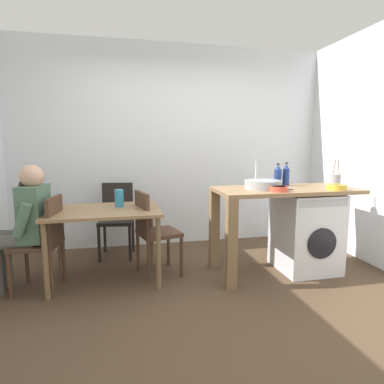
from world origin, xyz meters
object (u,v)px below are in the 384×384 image
Objects in this scene: seated_person at (25,222)px; bottle_squat_brown at (286,175)px; washing_machine at (306,232)px; utensil_crock at (335,180)px; chair_person_seat at (44,238)px; colander at (337,187)px; chair_opposite at (152,228)px; vase at (119,198)px; dining_table at (104,219)px; chair_spare_by_wall at (117,215)px; bottle_tall_green at (278,176)px; mixing_bowl at (279,188)px.

bottle_squat_brown is (2.69, 0.12, 0.37)m from seated_person.
seated_person reaches higher than washing_machine.
washing_machine is at bearing -171.90° from utensil_crock.
chair_person_seat is 0.23m from seated_person.
seated_person reaches higher than colander.
vase is (-0.33, 0.07, 0.32)m from chair_opposite.
utensil_crock reaches higher than dining_table.
utensil_crock reaches higher than vase.
colander reaches higher than chair_spare_by_wall.
colander is at bearing -42.07° from bottle_tall_green.
bottle_squat_brown is (0.11, 0.01, 0.00)m from bottle_tall_green.
colander is at bearing -123.70° from utensil_crock.
dining_table is 0.50m from chair_opposite.
colander is at bearing -50.37° from bottle_squat_brown.
bottle_squat_brown is (2.53, 0.15, 0.53)m from chair_person_seat.
seated_person is (-1.18, -0.12, 0.16)m from chair_opposite.
washing_machine is 4.54× the size of mixing_bowl.
chair_person_seat is 2.93m from colander.
dining_table is 5.81× the size of mixing_bowl.
bottle_squat_brown is (-0.16, 0.20, 0.61)m from washing_machine.
bottle_tall_green is 0.44m from mixing_bowl.
chair_spare_by_wall is at bearing -35.49° from seated_person.
vase is (0.86, 0.19, 0.16)m from seated_person.
bottle_squat_brown is (1.99, 0.04, 0.39)m from dining_table.
colander reaches higher than mixing_bowl.
vase is at bearing 177.52° from bottle_tall_green.
chair_spare_by_wall is 2.24m from washing_machine.
colander is at bearing 63.29° from chair_opposite.
dining_table is 3.67× the size of utensil_crock.
mixing_bowl is 0.64m from colander.
seated_person is at bearing 178.47° from washing_machine.
vase is (-2.36, 0.21, -0.16)m from utensil_crock.
bottle_squat_brown is at bearing 75.99° from chair_opposite.
mixing_bowl is at bearing -162.95° from utensil_crock.
dining_table is at bearing 89.70° from chair_spare_by_wall.
seated_person is 4.01× the size of utensil_crock.
chair_person_seat is 2.59m from bottle_squat_brown.
chair_spare_by_wall is 4.75× the size of mixing_bowl.
bottle_tall_green is 1.34× the size of mixing_bowl.
chair_person_seat is at bearing 173.60° from mixing_bowl.
mixing_bowl is at bearing 152.23° from chair_spare_by_wall.
bottle_tall_green is at bearing 75.59° from chair_opposite.
chair_spare_by_wall is at bearing 144.43° from mixing_bowl.
vase is (-1.73, 0.07, -0.20)m from bottle_tall_green.
dining_table is 0.71m from seated_person.
mixing_bowl is at bearing -12.03° from dining_table.
chair_opposite is 3.56× the size of bottle_tall_green.
bottle_squat_brown is at bearing -78.78° from chair_person_seat.
washing_machine is at bearing -7.54° from vase.
dining_table is 4.20× the size of bottle_squat_brown.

